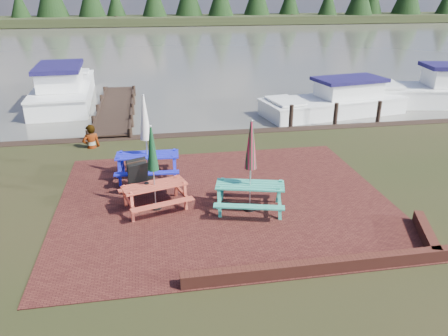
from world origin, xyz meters
TOP-DOWN VIEW (x-y plane):
  - ground at (0.00, 0.00)m, footprint 120.00×120.00m
  - paving at (0.00, 1.00)m, footprint 9.00×7.50m
  - brick_wall at (2.15, -2.42)m, footprint 6.21×1.79m
  - water at (0.00, 37.00)m, footprint 120.00×60.00m
  - far_treeline at (0.00, 66.00)m, footprint 120.00×10.00m
  - picnic_table_teal at (0.57, 0.35)m, footprint 2.11×1.97m
  - picnic_table_red at (-1.88, 0.85)m, footprint 2.00×1.88m
  - picnic_table_blue at (-2.04, 2.90)m, footprint 1.97×1.78m
  - chalkboard at (-2.33, 1.93)m, footprint 0.64×0.77m
  - jetty at (-3.50, 11.28)m, footprint 1.76×9.08m
  - boat_jetty at (-6.28, 14.07)m, footprint 3.20×8.12m
  - boat_near at (6.89, 9.59)m, footprint 7.20×3.55m
  - boat_far at (12.99, 10.39)m, footprint 7.66×3.87m
  - person at (-4.08, 6.05)m, footprint 0.74×0.61m

SIDE VIEW (x-z plane):
  - ground at x=0.00m, z-range 0.00..0.00m
  - water at x=0.00m, z-range -0.01..0.01m
  - paving at x=0.00m, z-range 0.00..0.02m
  - jetty at x=-3.50m, z-range -0.39..0.61m
  - brick_wall at x=2.15m, z-range 0.00..0.30m
  - boat_near at x=6.89m, z-range -0.57..1.29m
  - boat_far at x=12.99m, z-range -0.66..1.62m
  - boat_jetty at x=-6.28m, z-range -0.67..1.64m
  - chalkboard at x=-2.33m, z-range 0.02..0.98m
  - picnic_table_red at x=-1.88m, z-range -0.34..1.95m
  - picnic_table_teal at x=0.57m, z-range -0.37..2.09m
  - person at x=-4.08m, z-range 0.00..1.75m
  - picnic_table_blue at x=-2.04m, z-range -0.39..2.22m
  - far_treeline at x=0.00m, z-range -0.77..7.33m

